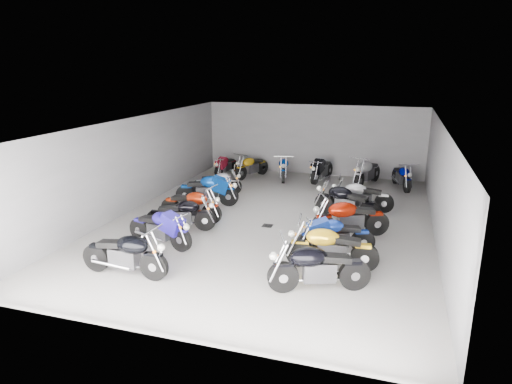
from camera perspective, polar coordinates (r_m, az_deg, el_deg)
ground at (r=14.98m, az=1.98°, el=-3.62°), size 14.00×14.00×0.00m
wall_back at (r=21.24m, az=7.12°, el=6.49°), size 10.00×0.10×3.20m
wall_left at (r=16.54m, az=-14.93°, el=3.47°), size 0.10×14.00×3.20m
wall_right at (r=14.09m, az=22.03°, el=0.77°), size 0.10×14.00×3.20m
ceiling at (r=14.24m, az=2.10°, el=8.70°), size 10.00×14.00×0.04m
drain_grate at (r=14.52m, az=1.45°, el=-4.22°), size 0.32×0.32×0.01m
motorcycle_left_a at (r=11.48m, az=-16.02°, el=-7.47°), size 2.31×0.46×1.02m
motorcycle_left_b at (r=13.06m, az=-11.88°, el=-4.45°), size 2.18×0.68×0.97m
motorcycle_left_c at (r=14.13m, az=-9.33°, el=-2.80°), size 2.09×0.83×0.95m
motorcycle_left_d at (r=14.97m, az=-8.06°, el=-1.64°), size 2.22×0.49×0.98m
motorcycle_left_e at (r=16.58m, az=-6.05°, el=0.23°), size 2.32×0.56×1.02m
motorcycle_left_f at (r=17.95m, az=-4.82°, el=1.18°), size 1.90×0.74×0.86m
motorcycle_right_a at (r=10.42m, az=7.73°, el=-9.36°), size 2.24×1.01×1.03m
motorcycle_right_b at (r=11.56m, az=9.34°, el=-6.89°), size 2.31×0.54×1.02m
motorcycle_right_c at (r=12.45m, az=9.85°, el=-5.44°), size 2.03×0.94×0.94m
motorcycle_right_d at (r=13.74m, az=11.60°, el=-3.23°), size 2.22×1.14×1.04m
motorcycle_right_e at (r=15.38m, az=11.17°, el=-1.21°), size 2.26×0.85×1.02m
motorcycle_right_f at (r=16.25m, az=12.99°, el=-0.53°), size 2.19×0.46×0.96m
motorcycle_back_a at (r=21.13m, az=-3.80°, el=3.36°), size 0.48×1.87×0.83m
motorcycle_back_b at (r=20.58m, az=-0.58°, el=3.21°), size 0.97×1.99×0.93m
motorcycle_back_c at (r=20.27m, az=3.48°, el=3.04°), size 0.65×2.15×0.96m
motorcycle_back_d at (r=20.14m, az=8.20°, el=2.83°), size 0.65×2.16×0.96m
motorcycle_back_e at (r=19.77m, az=13.73°, el=2.42°), size 0.92×2.29×1.04m
motorcycle_back_f at (r=19.67m, az=17.77°, el=1.87°), size 0.78×2.05×0.93m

